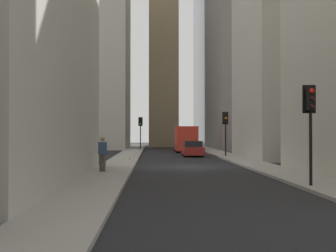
# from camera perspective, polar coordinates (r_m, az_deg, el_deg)

# --- Properties ---
(ground_plane) EXTENTS (135.00, 135.00, 0.00)m
(ground_plane) POSITION_cam_1_polar(r_m,az_deg,el_deg) (28.23, 2.61, -5.28)
(ground_plane) COLOR black
(sidewalk_right) EXTENTS (90.00, 2.20, 0.14)m
(sidewalk_right) POSITION_cam_1_polar(r_m,az_deg,el_deg) (28.22, -6.57, -5.13)
(sidewalk_right) COLOR gray
(sidewalk_right) RESTS_ON ground_plane
(sidewalk_left) EXTENTS (90.00, 2.20, 0.14)m
(sidewalk_left) POSITION_cam_1_polar(r_m,az_deg,el_deg) (28.93, 11.57, -5.01)
(sidewalk_left) COLOR gray
(sidewalk_left) RESTS_ON ground_plane
(building_left_far) EXTENTS (15.63, 10.50, 33.74)m
(building_left_far) POSITION_cam_1_polar(r_m,az_deg,el_deg) (60.44, 10.62, 13.24)
(building_left_far) COLOR gray
(building_left_far) RESTS_ON ground_plane
(building_left_midfar) EXTENTS (12.09, 10.50, 26.40)m
(building_left_midfar) POSITION_cam_1_polar(r_m,az_deg,el_deg) (40.97, 16.94, 14.81)
(building_left_midfar) COLOR #B7B2A5
(building_left_midfar) RESTS_ON ground_plane
(building_right_far) EXTENTS (12.61, 10.00, 22.95)m
(building_right_far) POSITION_cam_1_polar(r_m,az_deg,el_deg) (61.33, -9.90, 7.88)
(building_right_far) COLOR #B7B2A5
(building_right_far) RESTS_ON ground_plane
(church_spire) EXTENTS (4.88, 4.88, 40.51)m
(church_spire) POSITION_cam_1_polar(r_m,az_deg,el_deg) (69.76, -0.59, 14.94)
(church_spire) COLOR #9E8966
(church_spire) RESTS_ON ground_plane
(delivery_truck) EXTENTS (6.46, 2.25, 2.84)m
(delivery_truck) POSITION_cam_1_polar(r_m,az_deg,el_deg) (48.98, 2.28, -1.69)
(delivery_truck) COLOR red
(delivery_truck) RESTS_ON ground_plane
(sedan_red) EXTENTS (4.30, 1.78, 1.42)m
(sedan_red) POSITION_cam_1_polar(r_m,az_deg,el_deg) (40.35, 3.21, -3.00)
(sedan_red) COLOR maroon
(sedan_red) RESTS_ON ground_plane
(traffic_light_foreground) EXTENTS (0.43, 0.52, 3.89)m
(traffic_light_foreground) POSITION_cam_1_polar(r_m,az_deg,el_deg) (17.81, 18.00, 1.82)
(traffic_light_foreground) COLOR black
(traffic_light_foreground) RESTS_ON sidewalk_left
(traffic_light_midblock) EXTENTS (0.43, 0.52, 3.96)m
(traffic_light_midblock) POSITION_cam_1_polar(r_m,az_deg,el_deg) (54.50, -3.59, 0.06)
(traffic_light_midblock) COLOR black
(traffic_light_midblock) RESTS_ON sidewalk_right
(traffic_light_far_junction) EXTENTS (0.43, 0.52, 3.86)m
(traffic_light_far_junction) POSITION_cam_1_polar(r_m,az_deg,el_deg) (38.81, 7.48, 0.33)
(traffic_light_far_junction) COLOR black
(traffic_light_far_junction) RESTS_ON sidewalk_left
(pedestrian) EXTENTS (0.26, 0.44, 1.80)m
(pedestrian) POSITION_cam_1_polar(r_m,az_deg,el_deg) (23.28, -8.48, -3.43)
(pedestrian) COLOR #473D33
(pedestrian) RESTS_ON sidewalk_right
(discarded_bottle) EXTENTS (0.07, 0.07, 0.27)m
(discarded_bottle) POSITION_cam_1_polar(r_m,az_deg,el_deg) (33.01, -4.99, -4.20)
(discarded_bottle) COLOR #999EA3
(discarded_bottle) RESTS_ON sidewalk_right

